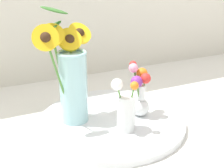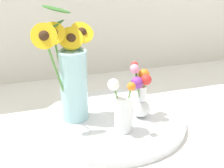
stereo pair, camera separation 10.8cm
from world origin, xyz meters
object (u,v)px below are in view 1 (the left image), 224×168
object	(u,v)px
mason_jar_sunflowers	(71,76)
vase_bulb_right	(140,92)
serving_tray	(112,121)
vase_small_center	(125,109)

from	to	relation	value
mason_jar_sunflowers	vase_bulb_right	world-z (taller)	mason_jar_sunflowers
serving_tray	mason_jar_sunflowers	size ratio (longest dim) A/B	1.29
serving_tray	vase_small_center	world-z (taller)	vase_small_center
vase_bulb_right	vase_small_center	bearing A→B (deg)	-141.63
vase_small_center	mason_jar_sunflowers	bearing A→B (deg)	134.07
vase_small_center	serving_tray	bearing A→B (deg)	94.23
mason_jar_sunflowers	vase_bulb_right	size ratio (longest dim) A/B	2.03
serving_tray	mason_jar_sunflowers	distance (m)	0.23
vase_bulb_right	serving_tray	bearing A→B (deg)	171.56
mason_jar_sunflowers	vase_small_center	size ratio (longest dim) A/B	2.12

